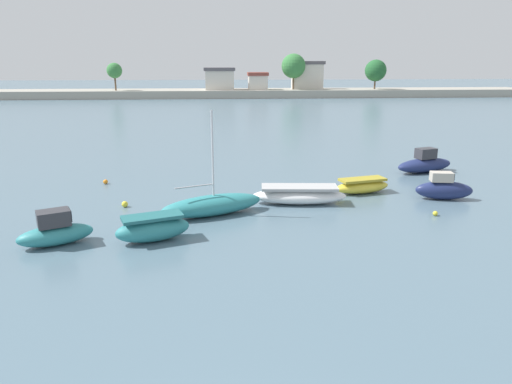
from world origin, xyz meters
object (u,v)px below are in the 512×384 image
Objects in this scene: moored_boat_2 at (55,232)px; mooring_buoy_2 at (125,204)px; moored_boat_6 at (362,186)px; moored_boat_7 at (444,189)px; moored_boat_4 at (212,205)px; mooring_buoy_3 at (106,182)px; mooring_buoy_1 at (435,213)px; moored_boat_5 at (299,195)px; moored_boat_8 at (425,164)px; moored_boat_3 at (153,229)px.

mooring_buoy_2 is (1.96, 5.43, -0.44)m from moored_boat_2.
moored_boat_6 is 1.11× the size of moored_boat_7.
moored_boat_4 reaches higher than mooring_buoy_3.
moored_boat_6 is at bearing -0.30° from moored_boat_4.
moored_boat_4 is 11.80m from mooring_buoy_1.
moored_boat_2 is 0.62× the size of moored_boat_5.
moored_boat_4 is 22.31× the size of mooring_buoy_1.
moored_boat_6 is 14.57× the size of mooring_buoy_1.
moored_boat_5 reaches higher than mooring_buoy_3.
moored_boat_6 is at bearing -158.27° from moored_boat_8.
mooring_buoy_3 is at bearing 66.66° from moored_boat_2.
moored_boat_8 reaches higher than moored_boat_7.
moored_boat_4 is at bearing 33.67° from moored_boat_3.
moored_boat_6 is 14.22m from mooring_buoy_2.
moored_boat_3 reaches higher than moored_boat_6.
moored_boat_4 is 5.23m from mooring_buoy_2.
moored_boat_8 is 21.51m from mooring_buoy_2.
moored_boat_7 is at bearing -0.96° from moored_boat_3.
moored_boat_7 reaches higher than mooring_buoy_2.
moored_boat_4 is at bearing -162.63° from moored_boat_7.
mooring_buoy_1 is at bearing -128.41° from moored_boat_8.
moored_boat_8 is 22.64m from mooring_buoy_3.
moored_boat_2 reaches higher than mooring_buoy_1.
moored_boat_8 is at bearing 14.90° from moored_boat_3.
moored_boat_5 is (7.56, 5.25, -0.09)m from moored_boat_3.
moored_boat_3 reaches higher than mooring_buoy_2.
moored_boat_5 is at bearing 158.07° from mooring_buoy_1.
moored_boat_4 is at bearing -168.26° from moored_boat_8.
mooring_buoy_1 is (-3.64, -9.86, -0.49)m from moored_boat_8.
moored_boat_5 is at bearing -169.45° from moored_boat_7.
moored_boat_3 is 10.51× the size of mooring_buoy_2.
mooring_buoy_1 is 16.89m from mooring_buoy_2.
moored_boat_8 is at bearing 19.25° from mooring_buoy_2.
moored_boat_4 reaches higher than moored_boat_2.
moored_boat_8 is at bearing 38.93° from moored_boat_5.
mooring_buoy_3 is at bearing 113.16° from mooring_buoy_2.
mooring_buoy_2 reaches higher than mooring_buoy_1.
moored_boat_5 reaches higher than mooring_buoy_1.
mooring_buoy_1 is at bearing -17.24° from moored_boat_5.
moored_boat_7 is at bearing 0.52° from mooring_buoy_2.
moored_boat_6 is at bearing 118.87° from mooring_buoy_1.
mooring_buoy_2 is (-16.67, 2.77, 0.04)m from mooring_buoy_1.
moored_boat_3 is at bearing -148.80° from moored_boat_4.
moored_boat_8 is (15.39, 8.85, 0.06)m from moored_boat_4.
moored_boat_7 is 3.48m from mooring_buoy_1.
mooring_buoy_2 is at bearing -170.22° from moored_boat_7.
moored_boat_3 is 0.74× the size of moored_boat_8.
moored_boat_2 is at bearing -173.95° from moored_boat_4.
mooring_buoy_1 is at bearing -74.75° from moored_boat_6.
mooring_buoy_2 is at bearing -178.92° from moored_boat_8.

